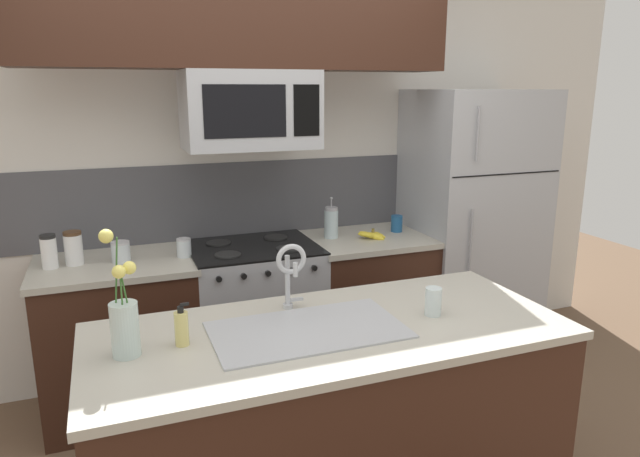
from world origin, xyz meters
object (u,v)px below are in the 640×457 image
at_px(stove_range, 255,317).
at_px(french_press, 331,223).
at_px(storage_jar_tall, 49,252).
at_px(storage_jar_squat, 184,248).
at_px(sink_faucet, 291,268).
at_px(dish_soap_bottle, 182,328).
at_px(microwave, 250,110).
at_px(storage_jar_short, 121,252).
at_px(banana_bunch, 373,235).
at_px(refrigerator, 469,224).
at_px(coffee_tin, 397,224).
at_px(drinking_glass, 433,302).
at_px(flower_vase, 124,324).
at_px(storage_jar_medium, 74,248).

height_order(stove_range, french_press, french_press).
bearing_deg(storage_jar_tall, storage_jar_squat, -3.22).
bearing_deg(storage_jar_tall, sink_faucet, -45.73).
distance_m(storage_jar_tall, dish_soap_bottle, 1.32).
relative_size(sink_faucet, dish_soap_bottle, 1.85).
bearing_deg(french_press, storage_jar_squat, -174.22).
height_order(microwave, storage_jar_short, microwave).
bearing_deg(banana_bunch, microwave, 177.11).
bearing_deg(refrigerator, stove_range, -179.26).
bearing_deg(microwave, coffee_tin, 4.06).
height_order(storage_jar_tall, dish_soap_bottle, storage_jar_tall).
relative_size(french_press, dish_soap_bottle, 1.62).
relative_size(storage_jar_short, french_press, 0.44).
bearing_deg(refrigerator, french_press, 177.76).
height_order(storage_jar_short, coffee_tin, storage_jar_short).
xyz_separation_m(banana_bunch, drinking_glass, (-0.32, -1.23, 0.04)).
height_order(sink_faucet, drinking_glass, sink_faucet).
bearing_deg(stove_range, coffee_tin, 2.87).
bearing_deg(dish_soap_bottle, coffee_tin, 38.35).
bearing_deg(storage_jar_short, storage_jar_tall, 177.09).
distance_m(stove_range, flower_vase, 1.55).
bearing_deg(storage_jar_short, storage_jar_medium, 169.47).
height_order(storage_jar_short, flower_vase, flower_vase).
relative_size(storage_jar_tall, drinking_glass, 1.53).
distance_m(storage_jar_short, flower_vase, 1.20).
height_order(microwave, storage_jar_tall, microwave).
relative_size(banana_bunch, dish_soap_bottle, 1.16).
bearing_deg(coffee_tin, sink_faucet, -135.36).
xyz_separation_m(storage_jar_tall, coffee_tin, (2.11, 0.05, -0.04)).
distance_m(refrigerator, french_press, 1.03).
bearing_deg(dish_soap_bottle, drinking_glass, -4.70).
xyz_separation_m(storage_jar_tall, flower_vase, (0.33, -1.22, 0.03)).
xyz_separation_m(microwave, storage_jar_tall, (-1.11, 0.02, -0.72)).
distance_m(storage_jar_tall, french_press, 1.64).
distance_m(storage_jar_medium, flower_vase, 1.27).
xyz_separation_m(storage_jar_short, drinking_glass, (1.20, -1.27, 0.00)).
xyz_separation_m(storage_jar_medium, storage_jar_squat, (0.58, -0.07, -0.04)).
distance_m(storage_jar_short, french_press, 1.29).
xyz_separation_m(coffee_tin, sink_faucet, (-1.10, -1.08, 0.14)).
relative_size(refrigerator, drinking_glass, 15.18).
relative_size(french_press, flower_vase, 0.57).
distance_m(storage_jar_tall, storage_jar_short, 0.36).
bearing_deg(coffee_tin, storage_jar_squat, -176.54).
distance_m(refrigerator, sink_faucet, 1.97).
distance_m(storage_jar_tall, sink_faucet, 1.45).
bearing_deg(flower_vase, storage_jar_short, 88.65).
bearing_deg(storage_jar_short, flower_vase, -91.35).
xyz_separation_m(storage_jar_medium, sink_faucet, (0.89, -1.06, 0.11)).
height_order(coffee_tin, flower_vase, flower_vase).
relative_size(sink_faucet, drinking_glass, 2.53).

